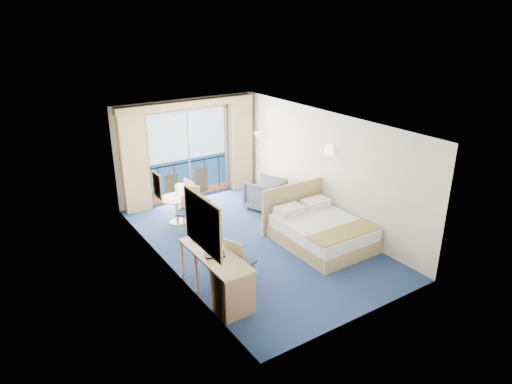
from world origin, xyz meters
name	(u,v)px	position (x,y,z in m)	size (l,w,h in m)	color
floor	(254,241)	(0.00, 0.00, 0.00)	(6.50, 6.50, 0.00)	navy
room_walls	(254,166)	(0.00, 0.00, 1.78)	(4.04, 6.54, 2.72)	#EDE7CD
balcony_door	(189,157)	(-0.01, 3.22, 1.14)	(2.36, 0.03, 2.52)	navy
curtain_left	(134,163)	(-1.55, 3.07, 1.28)	(0.65, 0.22, 2.55)	tan
curtain_right	(241,145)	(1.55, 3.07, 1.28)	(0.65, 0.22, 2.55)	tan
pelmet	(188,104)	(0.00, 3.10, 2.58)	(3.80, 0.25, 0.18)	tan
mirror	(203,223)	(-1.97, -1.50, 1.55)	(0.05, 1.25, 0.95)	tan
wall_print	(157,185)	(-1.97, 0.45, 1.60)	(0.04, 0.42, 0.52)	tan
sconce_left	(180,189)	(-1.94, -0.60, 1.85)	(0.18, 0.18, 0.18)	beige
sconce_right	(329,150)	(1.94, -0.15, 1.85)	(0.18, 0.18, 0.18)	beige
bed	(320,230)	(1.18, -0.86, 0.31)	(1.76, 2.09, 1.10)	tan
nightstand	(306,207)	(1.75, 0.34, 0.30)	(0.45, 0.43, 0.60)	#A57D57
phone	(306,194)	(1.75, 0.34, 0.64)	(0.20, 0.15, 0.09)	white
armchair	(265,194)	(1.26, 1.42, 0.40)	(0.85, 0.87, 0.80)	#3E454C
floor_lamp	(257,147)	(1.76, 2.52, 1.31)	(0.24, 0.24, 1.73)	silver
desk	(229,284)	(-1.69, -1.82, 0.46)	(0.60, 1.76, 0.82)	tan
desk_chair	(238,260)	(-1.23, -1.36, 0.56)	(0.56, 0.55, 0.98)	#20304B
folder	(215,254)	(-1.71, -1.38, 0.84)	(0.34, 0.26, 0.03)	black
desk_lamp	(193,224)	(-1.77, -0.70, 1.17)	(0.12, 0.12, 0.46)	silver
round_table	(176,204)	(-1.02, 1.84, 0.50)	(0.73, 0.73, 0.65)	tan
table_chair_a	(194,197)	(-0.58, 1.77, 0.59)	(0.50, 0.49, 1.05)	#20304B
table_chair_b	(189,207)	(-0.95, 1.27, 0.60)	(0.66, 0.66, 1.07)	#20304B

